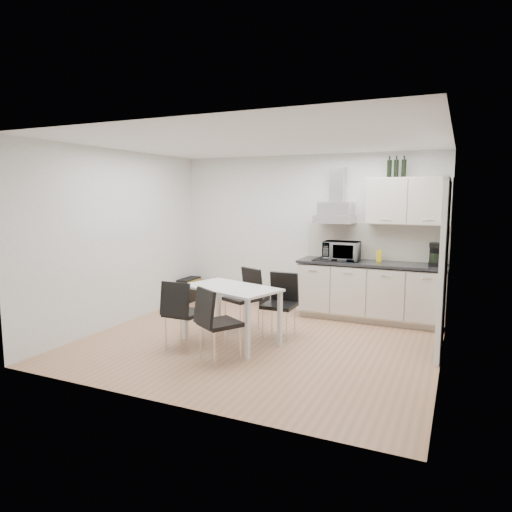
{
  "coord_description": "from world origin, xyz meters",
  "views": [
    {
      "loc": [
        2.39,
        -5.34,
        1.94
      ],
      "look_at": [
        -0.19,
        0.37,
        1.1
      ],
      "focal_mm": 32.0,
      "sensor_mm": 36.0,
      "label": 1
    }
  ],
  "objects_px": {
    "chair_far_left": "(242,299)",
    "floor_speaker": "(264,298)",
    "chair_near_left": "(184,314)",
    "dining_table": "(231,294)",
    "chair_near_right": "(220,324)",
    "kitchenette": "(374,268)",
    "guitar_amp": "(189,290)",
    "chair_far_right": "(279,306)"
  },
  "relations": [
    {
      "from": "chair_far_left",
      "to": "floor_speaker",
      "type": "bearing_deg",
      "value": -55.14
    },
    {
      "from": "chair_far_left",
      "to": "chair_near_left",
      "type": "height_order",
      "value": "same"
    },
    {
      "from": "dining_table",
      "to": "chair_near_right",
      "type": "xyz_separation_m",
      "value": [
        0.19,
        -0.65,
        -0.21
      ]
    },
    {
      "from": "kitchenette",
      "to": "floor_speaker",
      "type": "bearing_deg",
      "value": 175.08
    },
    {
      "from": "guitar_amp",
      "to": "chair_near_right",
      "type": "bearing_deg",
      "value": -51.24
    },
    {
      "from": "dining_table",
      "to": "chair_far_right",
      "type": "distance_m",
      "value": 0.7
    },
    {
      "from": "floor_speaker",
      "to": "guitar_amp",
      "type": "bearing_deg",
      "value": -163.51
    },
    {
      "from": "chair_far_right",
      "to": "chair_near_right",
      "type": "relative_size",
      "value": 1.0
    },
    {
      "from": "chair_near_left",
      "to": "floor_speaker",
      "type": "bearing_deg",
      "value": 89.14
    },
    {
      "from": "chair_far_left",
      "to": "floor_speaker",
      "type": "xyz_separation_m",
      "value": [
        -0.27,
        1.44,
        -0.31
      ]
    },
    {
      "from": "guitar_amp",
      "to": "floor_speaker",
      "type": "distance_m",
      "value": 1.42
    },
    {
      "from": "dining_table",
      "to": "kitchenette",
      "type": "bearing_deg",
      "value": 68.75
    },
    {
      "from": "chair_far_right",
      "to": "kitchenette",
      "type": "bearing_deg",
      "value": -125.74
    },
    {
      "from": "kitchenette",
      "to": "chair_far_left",
      "type": "relative_size",
      "value": 2.86
    },
    {
      "from": "dining_table",
      "to": "guitar_amp",
      "type": "bearing_deg",
      "value": 152.65
    },
    {
      "from": "chair_far_left",
      "to": "chair_near_right",
      "type": "distance_m",
      "value": 1.3
    },
    {
      "from": "chair_near_left",
      "to": "chair_near_right",
      "type": "distance_m",
      "value": 0.69
    },
    {
      "from": "dining_table",
      "to": "chair_near_left",
      "type": "bearing_deg",
      "value": -119.77
    },
    {
      "from": "chair_near_right",
      "to": "guitar_amp",
      "type": "relative_size",
      "value": 1.71
    },
    {
      "from": "chair_near_right",
      "to": "floor_speaker",
      "type": "distance_m",
      "value": 2.78
    },
    {
      "from": "floor_speaker",
      "to": "chair_near_left",
      "type": "bearing_deg",
      "value": -84.65
    },
    {
      "from": "chair_near_right",
      "to": "floor_speaker",
      "type": "xyz_separation_m",
      "value": [
        -0.6,
        2.7,
        -0.31
      ]
    },
    {
      "from": "kitchenette",
      "to": "chair_far_left",
      "type": "bearing_deg",
      "value": -142.18
    },
    {
      "from": "kitchenette",
      "to": "dining_table",
      "type": "xyz_separation_m",
      "value": [
        -1.5,
        -1.88,
        -0.18
      ]
    },
    {
      "from": "chair_near_right",
      "to": "kitchenette",
      "type": "bearing_deg",
      "value": 94.41
    },
    {
      "from": "chair_far_right",
      "to": "floor_speaker",
      "type": "bearing_deg",
      "value": -61.01
    },
    {
      "from": "chair_near_left",
      "to": "chair_far_left",
      "type": "bearing_deg",
      "value": 73.01
    },
    {
      "from": "kitchenette",
      "to": "chair_far_right",
      "type": "relative_size",
      "value": 2.86
    },
    {
      "from": "chair_far_left",
      "to": "chair_far_right",
      "type": "xyz_separation_m",
      "value": [
        0.64,
        -0.16,
        0.0
      ]
    },
    {
      "from": "chair_far_left",
      "to": "chair_near_right",
      "type": "xyz_separation_m",
      "value": [
        0.33,
        -1.26,
        0.0
      ]
    },
    {
      "from": "chair_far_left",
      "to": "chair_near_left",
      "type": "distance_m",
      "value": 1.07
    },
    {
      "from": "chair_near_left",
      "to": "chair_far_right",
      "type": "bearing_deg",
      "value": 42.29
    },
    {
      "from": "chair_near_left",
      "to": "guitar_amp",
      "type": "distance_m",
      "value": 2.61
    },
    {
      "from": "guitar_amp",
      "to": "floor_speaker",
      "type": "xyz_separation_m",
      "value": [
        1.39,
        0.25,
        -0.08
      ]
    },
    {
      "from": "dining_table",
      "to": "chair_near_left",
      "type": "distance_m",
      "value": 0.66
    },
    {
      "from": "chair_far_left",
      "to": "floor_speaker",
      "type": "relative_size",
      "value": 3.31
    },
    {
      "from": "chair_far_left",
      "to": "chair_near_right",
      "type": "relative_size",
      "value": 1.0
    },
    {
      "from": "chair_far_right",
      "to": "guitar_amp",
      "type": "distance_m",
      "value": 2.68
    },
    {
      "from": "kitchenette",
      "to": "chair_far_right",
      "type": "bearing_deg",
      "value": -124.99
    },
    {
      "from": "chair_far_right",
      "to": "guitar_amp",
      "type": "bearing_deg",
      "value": -31.1
    },
    {
      "from": "guitar_amp",
      "to": "chair_far_left",
      "type": "bearing_deg",
      "value": -36.02
    },
    {
      "from": "floor_speaker",
      "to": "chair_near_right",
      "type": "bearing_deg",
      "value": -71.08
    }
  ]
}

